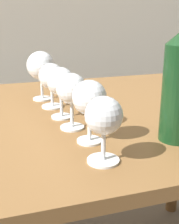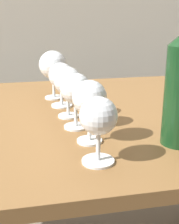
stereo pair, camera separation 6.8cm
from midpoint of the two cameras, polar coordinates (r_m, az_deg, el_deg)
dining_table at (r=0.92m, az=-4.73°, el=-5.14°), size 1.53×0.87×0.72m
wine_glass_white at (r=0.58m, az=5.01°, el=-1.16°), size 0.07×0.07×0.13m
wine_glass_amber at (r=0.67m, az=2.90°, el=2.31°), size 0.08×0.08×0.14m
wine_glass_pinot at (r=0.75m, az=-0.06°, el=4.12°), size 0.08×0.08×0.14m
wine_glass_port at (r=0.84m, az=-1.74°, el=5.51°), size 0.08×0.08×0.14m
wine_glass_rose at (r=0.94m, az=-3.19°, el=6.45°), size 0.08×0.08×0.13m
wine_glass_cabernet at (r=1.02m, az=-4.87°, el=8.55°), size 0.09×0.09×0.16m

